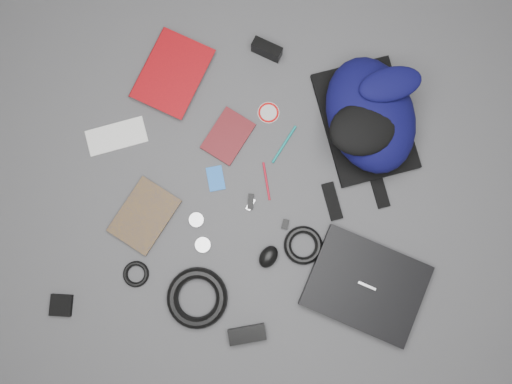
# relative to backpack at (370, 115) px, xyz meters

# --- Properties ---
(ground) EXTENTS (4.00, 4.00, 0.00)m
(ground) POSITION_rel_backpack_xyz_m (-0.35, -0.31, -0.10)
(ground) COLOR #4F4F51
(ground) RESTS_ON ground
(backpack) EXTENTS (0.47, 0.55, 0.19)m
(backpack) POSITION_rel_backpack_xyz_m (0.00, 0.00, 0.00)
(backpack) COLOR black
(backpack) RESTS_ON ground
(laptop) EXTENTS (0.45, 0.39, 0.04)m
(laptop) POSITION_rel_backpack_xyz_m (0.07, -0.58, -0.08)
(laptop) COLOR black
(laptop) RESTS_ON ground
(textbook_red) EXTENTS (0.29, 0.34, 0.03)m
(textbook_red) POSITION_rel_backpack_xyz_m (-0.82, 0.10, -0.08)
(textbook_red) COLOR maroon
(textbook_red) RESTS_ON ground
(comic_book) EXTENTS (0.25, 0.28, 0.02)m
(comic_book) POSITION_rel_backpack_xyz_m (-0.81, -0.42, -0.09)
(comic_book) COLOR #A4770B
(comic_book) RESTS_ON ground
(envelope) EXTENTS (0.24, 0.18, 0.00)m
(envelope) POSITION_rel_backpack_xyz_m (-0.88, -0.18, -0.09)
(envelope) COLOR white
(envelope) RESTS_ON ground
(dvd_case) EXTENTS (0.19, 0.21, 0.01)m
(dvd_case) POSITION_rel_backpack_xyz_m (-0.48, -0.13, -0.09)
(dvd_case) COLOR #4B0E11
(dvd_case) RESTS_ON ground
(compact_camera) EXTENTS (0.12, 0.07, 0.06)m
(compact_camera) POSITION_rel_backpack_xyz_m (-0.39, 0.21, -0.07)
(compact_camera) COLOR black
(compact_camera) RESTS_ON ground
(sticker_disc) EXTENTS (0.10, 0.10, 0.00)m
(sticker_disc) POSITION_rel_backpack_xyz_m (-0.35, -0.02, -0.10)
(sticker_disc) COLOR silver
(sticker_disc) RESTS_ON ground
(pen_teal) EXTENTS (0.07, 0.15, 0.01)m
(pen_teal) POSITION_rel_backpack_xyz_m (-0.28, -0.13, -0.09)
(pen_teal) COLOR #0E7E7C
(pen_teal) RESTS_ON ground
(pen_red) EXTENTS (0.05, 0.13, 0.01)m
(pen_red) POSITION_rel_backpack_xyz_m (-0.32, -0.27, -0.09)
(pen_red) COLOR #B20D21
(pen_red) RESTS_ON ground
(id_badge) EXTENTS (0.08, 0.10, 0.00)m
(id_badge) POSITION_rel_backpack_xyz_m (-0.50, -0.28, -0.09)
(id_badge) COLOR blue
(id_badge) RESTS_ON ground
(usb_black) EXTENTS (0.02, 0.06, 0.01)m
(usb_black) POSITION_rel_backpack_xyz_m (-0.37, -0.35, -0.09)
(usb_black) COLOR black
(usb_black) RESTS_ON ground
(usb_silver) EXTENTS (0.03, 0.05, 0.01)m
(usb_silver) POSITION_rel_backpack_xyz_m (-0.37, -0.36, -0.09)
(usb_silver) COLOR #AEAEB1
(usb_silver) RESTS_ON ground
(key_fob) EXTENTS (0.02, 0.04, 0.01)m
(key_fob) POSITION_rel_backpack_xyz_m (-0.23, -0.41, -0.09)
(key_fob) COLOR black
(key_fob) RESTS_ON ground
(mouse) EXTENTS (0.09, 0.10, 0.04)m
(mouse) POSITION_rel_backpack_xyz_m (-0.28, -0.53, -0.08)
(mouse) COLOR black
(mouse) RESTS_ON ground
(headphone_left) EXTENTS (0.06, 0.06, 0.01)m
(headphone_left) POSITION_rel_backpack_xyz_m (-0.55, -0.44, -0.09)
(headphone_left) COLOR #A7A8AA
(headphone_left) RESTS_ON ground
(headphone_right) EXTENTS (0.07, 0.07, 0.01)m
(headphone_right) POSITION_rel_backpack_xyz_m (-0.51, -0.52, -0.09)
(headphone_right) COLOR #ABABAE
(headphone_right) RESTS_ON ground
(cable_coil) EXTENTS (0.17, 0.17, 0.03)m
(cable_coil) POSITION_rel_backpack_xyz_m (-0.16, -0.47, -0.08)
(cable_coil) COLOR black
(cable_coil) RESTS_ON ground
(power_brick) EXTENTS (0.14, 0.09, 0.03)m
(power_brick) POSITION_rel_backpack_xyz_m (-0.31, -0.80, -0.08)
(power_brick) COLOR black
(power_brick) RESTS_ON ground
(power_cord_coil) EXTENTS (0.27, 0.27, 0.04)m
(power_cord_coil) POSITION_rel_backpack_xyz_m (-0.50, -0.71, -0.08)
(power_cord_coil) COLOR black
(power_cord_coil) RESTS_ON ground
(pouch) EXTENTS (0.08, 0.08, 0.02)m
(pouch) POSITION_rel_backpack_xyz_m (-0.97, -0.80, -0.09)
(pouch) COLOR black
(pouch) RESTS_ON ground
(earbud_coil) EXTENTS (0.12, 0.12, 0.02)m
(earbud_coil) POSITION_rel_backpack_xyz_m (-0.73, -0.66, -0.09)
(earbud_coil) COLOR black
(earbud_coil) RESTS_ON ground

